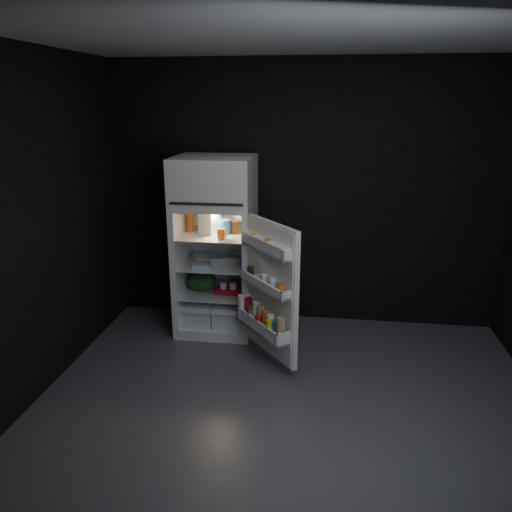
# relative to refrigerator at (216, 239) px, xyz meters

# --- Properties ---
(floor) EXTENTS (4.00, 3.40, 0.00)m
(floor) POSITION_rel_refrigerator_xyz_m (0.85, -1.32, -0.96)
(floor) COLOR #4E4E53
(floor) RESTS_ON ground
(ceiling) EXTENTS (4.00, 3.40, 0.00)m
(ceiling) POSITION_rel_refrigerator_xyz_m (0.85, -1.32, 1.74)
(ceiling) COLOR silver
(ceiling) RESTS_ON ground
(wall_back) EXTENTS (4.00, 0.00, 2.70)m
(wall_back) POSITION_rel_refrigerator_xyz_m (0.85, 0.38, 0.39)
(wall_back) COLOR black
(wall_back) RESTS_ON ground
(wall_front) EXTENTS (4.00, 0.00, 2.70)m
(wall_front) POSITION_rel_refrigerator_xyz_m (0.85, -3.02, 0.39)
(wall_front) COLOR black
(wall_front) RESTS_ON ground
(wall_left) EXTENTS (0.00, 3.40, 2.70)m
(wall_left) POSITION_rel_refrigerator_xyz_m (-1.15, -1.32, 0.39)
(wall_left) COLOR black
(wall_left) RESTS_ON ground
(refrigerator) EXTENTS (0.76, 0.71, 1.78)m
(refrigerator) POSITION_rel_refrigerator_xyz_m (0.00, 0.00, 0.00)
(refrigerator) COLOR white
(refrigerator) RESTS_ON ground
(fridge_door) EXTENTS (0.60, 0.68, 1.22)m
(fridge_door) POSITION_rel_refrigerator_xyz_m (0.61, -0.67, -0.28)
(fridge_door) COLOR white
(fridge_door) RESTS_ON ground
(milk_jug) EXTENTS (0.21, 0.21, 0.24)m
(milk_jug) POSITION_rel_refrigerator_xyz_m (-0.05, -0.04, 0.19)
(milk_jug) COLOR white
(milk_jug) RESTS_ON refrigerator
(mayo_jar) EXTENTS (0.15, 0.15, 0.14)m
(mayo_jar) POSITION_rel_refrigerator_xyz_m (0.10, -0.03, 0.14)
(mayo_jar) COLOR #1E60A6
(mayo_jar) RESTS_ON refrigerator
(jam_jar) EXTENTS (0.14, 0.14, 0.13)m
(jam_jar) POSITION_rel_refrigerator_xyz_m (0.20, 0.00, 0.14)
(jam_jar) COLOR black
(jam_jar) RESTS_ON refrigerator
(amber_bottle) EXTENTS (0.09, 0.09, 0.22)m
(amber_bottle) POSITION_rel_refrigerator_xyz_m (-0.27, 0.02, 0.18)
(amber_bottle) COLOR #D15421
(amber_bottle) RESTS_ON refrigerator
(small_carton) EXTENTS (0.08, 0.07, 0.10)m
(small_carton) POSITION_rel_refrigerator_xyz_m (0.11, -0.22, 0.12)
(small_carton) COLOR orange
(small_carton) RESTS_ON refrigerator
(egg_carton) EXTENTS (0.31, 0.20, 0.07)m
(egg_carton) POSITION_rel_refrigerator_xyz_m (0.09, -0.07, -0.19)
(egg_carton) COLOR gray
(egg_carton) RESTS_ON refrigerator
(pie) EXTENTS (0.39, 0.39, 0.04)m
(pie) POSITION_rel_refrigerator_xyz_m (-0.10, 0.05, -0.21)
(pie) COLOR tan
(pie) RESTS_ON refrigerator
(flat_package) EXTENTS (0.19, 0.10, 0.04)m
(flat_package) POSITION_rel_refrigerator_xyz_m (-0.09, -0.23, -0.21)
(flat_package) COLOR #82ACCA
(flat_package) RESTS_ON refrigerator
(wrapped_pkg) EXTENTS (0.12, 0.11, 0.05)m
(wrapped_pkg) POSITION_rel_refrigerator_xyz_m (0.18, 0.14, -0.20)
(wrapped_pkg) COLOR beige
(wrapped_pkg) RESTS_ON refrigerator
(produce_bag) EXTENTS (0.35, 0.31, 0.20)m
(produce_bag) POSITION_rel_refrigerator_xyz_m (-0.15, -0.05, -0.43)
(produce_bag) COLOR #193815
(produce_bag) RESTS_ON refrigerator
(yogurt_tray) EXTENTS (0.28, 0.17, 0.05)m
(yogurt_tray) POSITION_rel_refrigerator_xyz_m (0.15, -0.11, -0.50)
(yogurt_tray) COLOR #AE0E1D
(yogurt_tray) RESTS_ON refrigerator
(small_can_red) EXTENTS (0.08, 0.08, 0.09)m
(small_can_red) POSITION_rel_refrigerator_xyz_m (0.17, 0.07, -0.48)
(small_can_red) COLOR #AE0E1D
(small_can_red) RESTS_ON refrigerator
(small_can_silver) EXTENTS (0.07, 0.07, 0.09)m
(small_can_silver) POSITION_rel_refrigerator_xyz_m (0.25, 0.07, -0.48)
(small_can_silver) COLOR silver
(small_can_silver) RESTS_ON refrigerator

